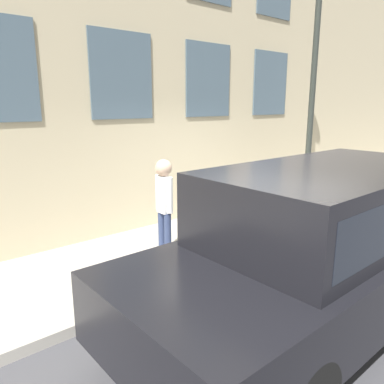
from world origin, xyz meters
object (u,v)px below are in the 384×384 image
at_px(fire_hydrant, 218,232).
at_px(person, 164,200).
at_px(street_lamp, 316,49).
at_px(parked_truck_charcoal_near, 328,234).

distance_m(fire_hydrant, person, 1.01).
height_order(person, street_lamp, street_lamp).
xyz_separation_m(fire_hydrant, street_lamp, (0.51, -3.16, 3.02)).
relative_size(fire_hydrant, person, 0.46).
relative_size(person, street_lamp, 0.28).
relative_size(parked_truck_charcoal_near, street_lamp, 0.94).
height_order(fire_hydrant, parked_truck_charcoal_near, parked_truck_charcoal_near).
bearing_deg(street_lamp, fire_hydrant, 99.22).
bearing_deg(fire_hydrant, street_lamp, -80.78).
bearing_deg(person, fire_hydrant, 0.13).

